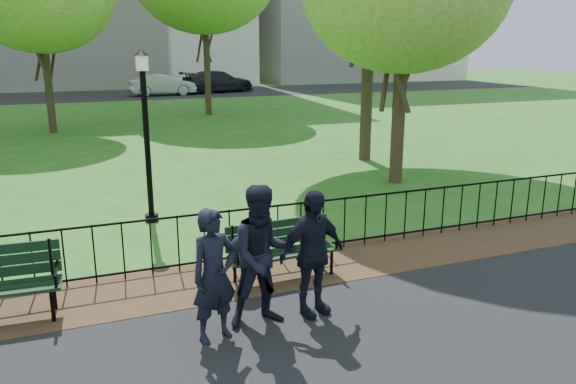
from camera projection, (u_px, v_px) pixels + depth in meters
name	position (u px, v px, depth m)	size (l,w,h in m)	color
ground	(260.00, 324.00, 6.95)	(120.00, 120.00, 0.00)	#216119
dirt_strip	(227.00, 278.00, 8.29)	(60.00, 1.60, 0.01)	#362316
far_street	(93.00, 96.00, 38.37)	(70.00, 9.00, 0.01)	black
iron_fence	(217.00, 236.00, 8.62)	(24.06, 0.06, 1.00)	black
park_bench_main	(267.00, 245.00, 8.04)	(1.68, 0.58, 0.92)	black
lamppost	(146.00, 131.00, 10.55)	(0.29, 0.29, 3.27)	black
person_left	(214.00, 275.00, 6.39)	(0.57, 0.38, 1.57)	black
person_mid	(264.00, 256.00, 6.73)	(0.85, 0.44, 1.75)	black
person_right	(312.00, 253.00, 7.01)	(0.95, 0.39, 1.63)	black
sedan_silver	(162.00, 85.00, 38.45)	(1.55, 4.44, 1.46)	#A5A8AD
sedan_dark	(218.00, 81.00, 41.13)	(2.18, 5.37, 1.56)	black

